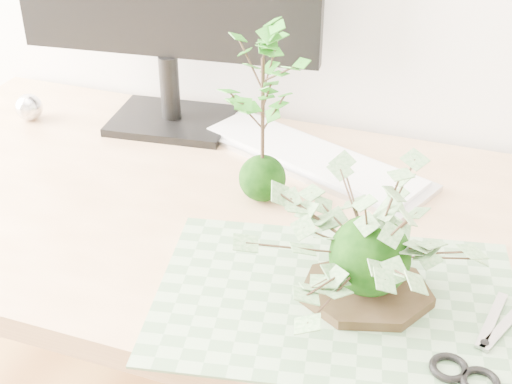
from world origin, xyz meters
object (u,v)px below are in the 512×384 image
Objects in this scene: desk at (302,266)px; ivy_kokedama at (373,224)px; keyboard at (312,158)px; maple_kokedama at (263,70)px.

desk is 4.69× the size of ivy_kokedama.
desk is at bearing 131.58° from ivy_kokedama.
ivy_kokedama is 0.41m from keyboard.
ivy_kokedama reaches higher than keyboard.
maple_kokedama is 0.68× the size of keyboard.
maple_kokedama is at bearing 151.67° from desk.
maple_kokedama is (-0.22, 0.20, 0.10)m from ivy_kokedama.
maple_kokedama is at bearing -84.57° from keyboard.
desk is at bearing -55.89° from keyboard.
maple_kokedama reaches higher than keyboard.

